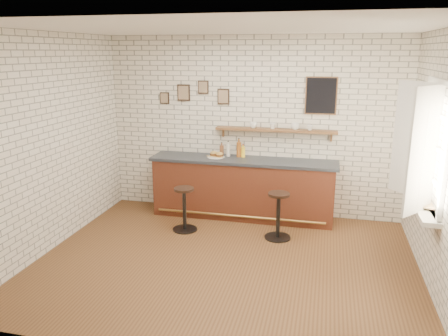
{
  "coord_description": "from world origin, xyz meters",
  "views": [
    {
      "loc": [
        1.21,
        -5.2,
        2.73
      ],
      "look_at": [
        -0.23,
        0.9,
        1.06
      ],
      "focal_mm": 35.0,
      "sensor_mm": 36.0,
      "label": 1
    }
  ],
  "objects_px": {
    "bar_counter": "(243,188)",
    "bar_stool_left": "(184,208)",
    "bitters_bottle_amber": "(239,149)",
    "shelf_cup_d": "(310,128)",
    "sandwich_plate": "(216,157)",
    "bitters_bottle_white": "(228,150)",
    "shelf_cup_b": "(273,126)",
    "bitters_bottle_brown": "(222,150)",
    "shelf_cup_c": "(295,126)",
    "ciabatta_sandwich": "(217,154)",
    "condiment_bottle_yellow": "(243,152)",
    "book_lower": "(421,205)",
    "book_upper": "(421,204)",
    "bar_stool_right": "(278,214)",
    "shelf_cup_a": "(253,125)"
  },
  "relations": [
    {
      "from": "bitters_bottle_white",
      "to": "bar_stool_left",
      "type": "xyz_separation_m",
      "value": [
        -0.49,
        -0.92,
        -0.75
      ]
    },
    {
      "from": "bitters_bottle_amber",
      "to": "shelf_cup_d",
      "type": "distance_m",
      "value": 1.22
    },
    {
      "from": "bitters_bottle_amber",
      "to": "shelf_cup_b",
      "type": "height_order",
      "value": "shelf_cup_b"
    },
    {
      "from": "bar_counter",
      "to": "bar_stool_left",
      "type": "xyz_separation_m",
      "value": [
        -0.77,
        -0.79,
        -0.13
      ]
    },
    {
      "from": "bitters_bottle_white",
      "to": "shelf_cup_b",
      "type": "relative_size",
      "value": 2.64
    },
    {
      "from": "bitters_bottle_brown",
      "to": "bitters_bottle_white",
      "type": "relative_size",
      "value": 0.89
    },
    {
      "from": "shelf_cup_d",
      "to": "shelf_cup_b",
      "type": "bearing_deg",
      "value": -175.06
    },
    {
      "from": "bar_counter",
      "to": "bitters_bottle_white",
      "type": "relative_size",
      "value": 11.79
    },
    {
      "from": "shelf_cup_c",
      "to": "book_lower",
      "type": "relative_size",
      "value": 0.57
    },
    {
      "from": "bitters_bottle_amber",
      "to": "condiment_bottle_yellow",
      "type": "relative_size",
      "value": 1.47
    },
    {
      "from": "ciabatta_sandwich",
      "to": "condiment_bottle_yellow",
      "type": "relative_size",
      "value": 1.19
    },
    {
      "from": "bar_stool_left",
      "to": "shelf_cup_a",
      "type": "distance_m",
      "value": 1.78
    },
    {
      "from": "sandwich_plate",
      "to": "bitters_bottle_brown",
      "type": "relative_size",
      "value": 1.19
    },
    {
      "from": "condiment_bottle_yellow",
      "to": "book_lower",
      "type": "bearing_deg",
      "value": -33.23
    },
    {
      "from": "bitters_bottle_brown",
      "to": "condiment_bottle_yellow",
      "type": "height_order",
      "value": "bitters_bottle_brown"
    },
    {
      "from": "bitters_bottle_brown",
      "to": "shelf_cup_d",
      "type": "bearing_deg",
      "value": 2.56
    },
    {
      "from": "condiment_bottle_yellow",
      "to": "shelf_cup_a",
      "type": "bearing_deg",
      "value": 22.25
    },
    {
      "from": "bitters_bottle_brown",
      "to": "bar_stool_right",
      "type": "xyz_separation_m",
      "value": [
        1.09,
        -0.9,
        -0.72
      ]
    },
    {
      "from": "shelf_cup_b",
      "to": "shelf_cup_c",
      "type": "xyz_separation_m",
      "value": [
        0.37,
        0.0,
        0.01
      ]
    },
    {
      "from": "bitters_bottle_brown",
      "to": "shelf_cup_b",
      "type": "bearing_deg",
      "value": 4.38
    },
    {
      "from": "condiment_bottle_yellow",
      "to": "bar_stool_right",
      "type": "bearing_deg",
      "value": -51.33
    },
    {
      "from": "bitters_bottle_white",
      "to": "book_upper",
      "type": "relative_size",
      "value": 1.06
    },
    {
      "from": "sandwich_plate",
      "to": "condiment_bottle_yellow",
      "type": "distance_m",
      "value": 0.46
    },
    {
      "from": "sandwich_plate",
      "to": "book_upper",
      "type": "height_order",
      "value": "sandwich_plate"
    },
    {
      "from": "bar_counter",
      "to": "bar_stool_right",
      "type": "bearing_deg",
      "value": -47.81
    },
    {
      "from": "shelf_cup_c",
      "to": "ciabatta_sandwich",
      "type": "bearing_deg",
      "value": 110.1
    },
    {
      "from": "shelf_cup_b",
      "to": "shelf_cup_d",
      "type": "xyz_separation_m",
      "value": [
        0.6,
        0.0,
        -0.01
      ]
    },
    {
      "from": "bitters_bottle_white",
      "to": "condiment_bottle_yellow",
      "type": "relative_size",
      "value": 1.21
    },
    {
      "from": "bitters_bottle_amber",
      "to": "bar_stool_right",
      "type": "bearing_deg",
      "value": -48.59
    },
    {
      "from": "shelf_cup_b",
      "to": "shelf_cup_c",
      "type": "relative_size",
      "value": 0.73
    },
    {
      "from": "ciabatta_sandwich",
      "to": "shelf_cup_d",
      "type": "bearing_deg",
      "value": 7.13
    },
    {
      "from": "bitters_bottle_white",
      "to": "shelf_cup_c",
      "type": "height_order",
      "value": "shelf_cup_c"
    },
    {
      "from": "sandwich_plate",
      "to": "shelf_cup_d",
      "type": "xyz_separation_m",
      "value": [
        1.52,
        0.19,
        0.53
      ]
    },
    {
      "from": "sandwich_plate",
      "to": "bitters_bottle_amber",
      "type": "height_order",
      "value": "bitters_bottle_amber"
    },
    {
      "from": "sandwich_plate",
      "to": "bar_counter",
      "type": "bearing_deg",
      "value": -1.49
    },
    {
      "from": "bitters_bottle_brown",
      "to": "bitters_bottle_amber",
      "type": "distance_m",
      "value": 0.3
    },
    {
      "from": "sandwich_plate",
      "to": "shelf_cup_b",
      "type": "height_order",
      "value": "shelf_cup_b"
    },
    {
      "from": "condiment_bottle_yellow",
      "to": "bar_stool_right",
      "type": "height_order",
      "value": "condiment_bottle_yellow"
    },
    {
      "from": "shelf_cup_a",
      "to": "bitters_bottle_brown",
      "type": "bearing_deg",
      "value": 146.0
    },
    {
      "from": "book_lower",
      "to": "book_upper",
      "type": "distance_m",
      "value": 0.03
    },
    {
      "from": "bar_stool_right",
      "to": "shelf_cup_d",
      "type": "xyz_separation_m",
      "value": [
        0.36,
        0.96,
        1.16
      ]
    },
    {
      "from": "bitters_bottle_brown",
      "to": "shelf_cup_d",
      "type": "height_order",
      "value": "shelf_cup_d"
    },
    {
      "from": "bar_counter",
      "to": "shelf_cup_c",
      "type": "height_order",
      "value": "shelf_cup_c"
    },
    {
      "from": "bar_stool_left",
      "to": "shelf_cup_d",
      "type": "distance_m",
      "value": 2.38
    },
    {
      "from": "ciabatta_sandwich",
      "to": "book_upper",
      "type": "bearing_deg",
      "value": -27.78
    },
    {
      "from": "ciabatta_sandwich",
      "to": "bar_stool_left",
      "type": "bearing_deg",
      "value": -111.78
    },
    {
      "from": "bar_stool_right",
      "to": "shelf_cup_d",
      "type": "relative_size",
      "value": 8.03
    },
    {
      "from": "bar_counter",
      "to": "condiment_bottle_yellow",
      "type": "distance_m",
      "value": 0.61
    },
    {
      "from": "sandwich_plate",
      "to": "bitters_bottle_white",
      "type": "distance_m",
      "value": 0.24
    },
    {
      "from": "condiment_bottle_yellow",
      "to": "shelf_cup_c",
      "type": "relative_size",
      "value": 1.59
    }
  ]
}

